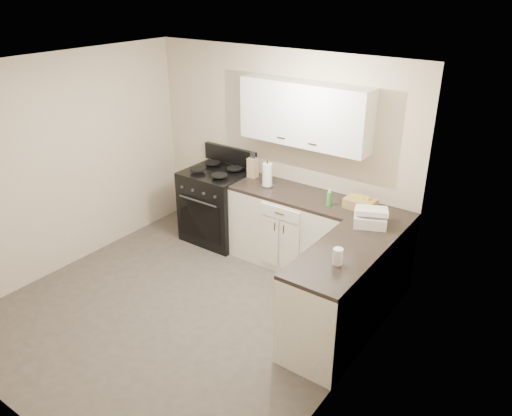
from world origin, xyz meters
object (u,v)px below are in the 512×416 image
Objects in this scene: wicker_basket at (360,204)px; countertop_grill at (370,219)px; stove at (217,207)px; paper_towel at (267,175)px; knife_block at (253,168)px.

countertop_grill is at bearing -50.43° from wicker_basket.
stove is 3.49× the size of paper_towel.
stove is at bearing -160.39° from knife_block.
wicker_basket is at bearing 3.10° from paper_towel.
knife_block is at bearing 143.90° from countertop_grill.
wicker_basket is 0.39m from countertop_grill.
wicker_basket is (1.17, 0.06, -0.09)m from paper_towel.
wicker_basket is (1.95, 0.08, 0.53)m from stove.
knife_block is 1.49m from wicker_basket.
countertop_grill is at bearing -9.47° from paper_towel.
countertop_grill is (2.20, -0.22, 0.54)m from stove.
knife_block is 1.77m from countertop_grill.
knife_block reaches higher than countertop_grill.
stove is 3.98× the size of knife_block.
paper_towel is 0.89× the size of countertop_grill.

